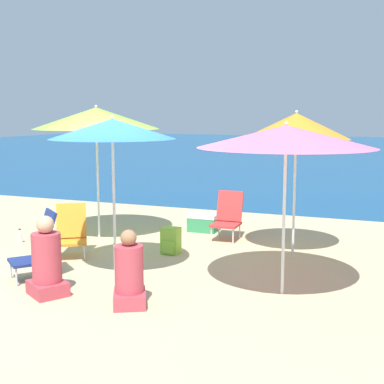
{
  "coord_description": "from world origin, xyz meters",
  "views": [
    {
      "loc": [
        3.71,
        -6.07,
        2.08
      ],
      "look_at": [
        0.97,
        0.77,
        1.0
      ],
      "focal_mm": 50.0,
      "sensor_mm": 36.0,
      "label": 1
    }
  ],
  "objects_px": {
    "beach_umbrella_lime": "(96,118)",
    "backpack_lime": "(171,241)",
    "beach_umbrella_blue": "(112,129)",
    "water_bottle": "(20,237)",
    "person_seated_near": "(47,263)",
    "beach_chair_navy": "(38,246)",
    "cooler_box": "(204,223)",
    "beach_umbrella_pink": "(286,137)",
    "beach_chair_red": "(228,215)",
    "person_seated_far": "(129,275)",
    "beach_chair_orange": "(71,231)",
    "beach_umbrella_orange": "(296,126)"
  },
  "relations": [
    {
      "from": "person_seated_far",
      "to": "beach_umbrella_lime",
      "type": "bearing_deg",
      "value": 98.84
    },
    {
      "from": "water_bottle",
      "to": "cooler_box",
      "type": "relative_size",
      "value": 0.45
    },
    {
      "from": "beach_umbrella_pink",
      "to": "backpack_lime",
      "type": "height_order",
      "value": "beach_umbrella_pink"
    },
    {
      "from": "beach_chair_navy",
      "to": "beach_umbrella_blue",
      "type": "bearing_deg",
      "value": 69.72
    },
    {
      "from": "beach_chair_red",
      "to": "backpack_lime",
      "type": "bearing_deg",
      "value": -114.18
    },
    {
      "from": "backpack_lime",
      "to": "water_bottle",
      "type": "height_order",
      "value": "backpack_lime"
    },
    {
      "from": "cooler_box",
      "to": "beach_chair_navy",
      "type": "bearing_deg",
      "value": -106.16
    },
    {
      "from": "beach_chair_orange",
      "to": "person_seated_far",
      "type": "height_order",
      "value": "person_seated_far"
    },
    {
      "from": "beach_umbrella_lime",
      "to": "beach_chair_navy",
      "type": "height_order",
      "value": "beach_umbrella_lime"
    },
    {
      "from": "water_bottle",
      "to": "beach_umbrella_pink",
      "type": "bearing_deg",
      "value": -10.86
    },
    {
      "from": "beach_umbrella_pink",
      "to": "person_seated_far",
      "type": "bearing_deg",
      "value": -145.16
    },
    {
      "from": "beach_umbrella_blue",
      "to": "cooler_box",
      "type": "distance_m",
      "value": 3.37
    },
    {
      "from": "person_seated_near",
      "to": "beach_chair_navy",
      "type": "bearing_deg",
      "value": 77.36
    },
    {
      "from": "beach_umbrella_blue",
      "to": "beach_chair_orange",
      "type": "bearing_deg",
      "value": 151.27
    },
    {
      "from": "beach_chair_navy",
      "to": "person_seated_far",
      "type": "relative_size",
      "value": 1.02
    },
    {
      "from": "beach_umbrella_lime",
      "to": "backpack_lime",
      "type": "height_order",
      "value": "beach_umbrella_lime"
    },
    {
      "from": "beach_umbrella_lime",
      "to": "beach_umbrella_pink",
      "type": "height_order",
      "value": "beach_umbrella_lime"
    },
    {
      "from": "beach_chair_navy",
      "to": "water_bottle",
      "type": "height_order",
      "value": "beach_chair_navy"
    },
    {
      "from": "beach_umbrella_blue",
      "to": "beach_chair_red",
      "type": "bearing_deg",
      "value": 73.53
    },
    {
      "from": "beach_umbrella_blue",
      "to": "water_bottle",
      "type": "xyz_separation_m",
      "value": [
        -2.33,
        0.96,
        -1.8
      ]
    },
    {
      "from": "beach_chair_orange",
      "to": "beach_umbrella_lime",
      "type": "bearing_deg",
      "value": 69.97
    },
    {
      "from": "beach_umbrella_pink",
      "to": "beach_chair_orange",
      "type": "xyz_separation_m",
      "value": [
        -3.24,
        0.49,
        -1.45
      ]
    },
    {
      "from": "beach_chair_red",
      "to": "person_seated_far",
      "type": "xyz_separation_m",
      "value": [
        -0.02,
        -3.39,
        -0.06
      ]
    },
    {
      "from": "beach_umbrella_blue",
      "to": "person_seated_near",
      "type": "xyz_separation_m",
      "value": [
        -0.34,
        -0.96,
        -1.51
      ]
    },
    {
      "from": "beach_umbrella_pink",
      "to": "beach_chair_navy",
      "type": "height_order",
      "value": "beach_umbrella_pink"
    },
    {
      "from": "beach_chair_orange",
      "to": "person_seated_far",
      "type": "distance_m",
      "value": 2.33
    },
    {
      "from": "beach_umbrella_pink",
      "to": "person_seated_near",
      "type": "bearing_deg",
      "value": -157.15
    },
    {
      "from": "beach_chair_navy",
      "to": "cooler_box",
      "type": "relative_size",
      "value": 1.67
    },
    {
      "from": "beach_chair_red",
      "to": "person_seated_far",
      "type": "bearing_deg",
      "value": -92.12
    },
    {
      "from": "person_seated_far",
      "to": "person_seated_near",
      "type": "bearing_deg",
      "value": 153.94
    },
    {
      "from": "beach_chair_red",
      "to": "person_seated_far",
      "type": "distance_m",
      "value": 3.39
    },
    {
      "from": "beach_chair_red",
      "to": "cooler_box",
      "type": "height_order",
      "value": "beach_chair_red"
    },
    {
      "from": "beach_chair_orange",
      "to": "water_bottle",
      "type": "height_order",
      "value": "beach_chair_orange"
    },
    {
      "from": "beach_umbrella_blue",
      "to": "water_bottle",
      "type": "distance_m",
      "value": 3.09
    },
    {
      "from": "beach_umbrella_orange",
      "to": "person_seated_far",
      "type": "distance_m",
      "value": 3.51
    },
    {
      "from": "person_seated_near",
      "to": "cooler_box",
      "type": "distance_m",
      "value": 3.88
    },
    {
      "from": "backpack_lime",
      "to": "water_bottle",
      "type": "distance_m",
      "value": 2.57
    },
    {
      "from": "beach_umbrella_lime",
      "to": "beach_chair_red",
      "type": "distance_m",
      "value": 2.71
    },
    {
      "from": "beach_umbrella_blue",
      "to": "person_seated_far",
      "type": "relative_size",
      "value": 2.42
    },
    {
      "from": "person_seated_near",
      "to": "water_bottle",
      "type": "height_order",
      "value": "person_seated_near"
    },
    {
      "from": "beach_umbrella_orange",
      "to": "backpack_lime",
      "type": "bearing_deg",
      "value": -156.61
    },
    {
      "from": "beach_umbrella_orange",
      "to": "beach_chair_orange",
      "type": "distance_m",
      "value": 3.63
    },
    {
      "from": "person_seated_near",
      "to": "water_bottle",
      "type": "xyz_separation_m",
      "value": [
        -1.98,
        1.92,
        -0.29
      ]
    },
    {
      "from": "beach_chair_orange",
      "to": "water_bottle",
      "type": "relative_size",
      "value": 3.27
    },
    {
      "from": "beach_umbrella_lime",
      "to": "person_seated_near",
      "type": "xyz_separation_m",
      "value": [
        1.01,
        -2.76,
        -1.62
      ]
    },
    {
      "from": "beach_umbrella_orange",
      "to": "backpack_lime",
      "type": "distance_m",
      "value": 2.51
    },
    {
      "from": "person_seated_near",
      "to": "water_bottle",
      "type": "relative_size",
      "value": 4.0
    },
    {
      "from": "person_seated_far",
      "to": "backpack_lime",
      "type": "distance_m",
      "value": 2.23
    },
    {
      "from": "beach_chair_orange",
      "to": "backpack_lime",
      "type": "xyz_separation_m",
      "value": [
        1.29,
        0.67,
        -0.19
      ]
    },
    {
      "from": "beach_chair_navy",
      "to": "person_seated_near",
      "type": "bearing_deg",
      "value": -4.6
    }
  ]
}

